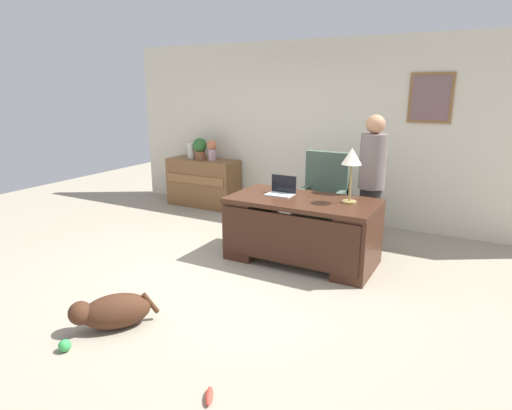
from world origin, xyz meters
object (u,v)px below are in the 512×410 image
(desk, at_px, (301,228))
(dog_lying, at_px, (112,311))
(potted_plant, at_px, (200,148))
(armchair, at_px, (322,201))
(dog_toy_ball, at_px, (65,346))
(vase_empty, at_px, (191,151))
(desk_lamp, at_px, (352,160))
(person_standing, at_px, (371,183))
(vase_with_flowers, at_px, (212,149))
(laptop, at_px, (282,190))
(credenza, at_px, (203,183))
(dog_toy_bone, at_px, (209,396))

(desk, distance_m, dog_lying, 2.32)
(desk, xyz_separation_m, potted_plant, (-2.52, 1.52, 0.60))
(armchair, relative_size, dog_toy_ball, 11.96)
(dog_lying, relative_size, vase_empty, 2.41)
(dog_lying, bearing_deg, desk_lamp, 58.77)
(person_standing, bearing_deg, vase_empty, 166.55)
(vase_with_flowers, bearing_deg, desk_lamp, -26.80)
(vase_empty, relative_size, dog_toy_ball, 2.70)
(armchair, height_order, desk_lamp, desk_lamp)
(laptop, bearing_deg, person_standing, 34.59)
(armchair, xyz_separation_m, potted_plant, (-2.44, 0.58, 0.50))
(vase_with_flowers, height_order, dog_toy_ball, vase_with_flowers)
(credenza, height_order, laptop, laptop)
(armchair, distance_m, laptop, 0.92)
(dog_lying, xyz_separation_m, dog_toy_ball, (-0.07, -0.43, -0.11))
(credenza, height_order, vase_with_flowers, vase_with_flowers)
(person_standing, relative_size, desk_lamp, 2.77)
(vase_empty, bearing_deg, vase_with_flowers, -0.00)
(vase_empty, distance_m, dog_toy_bone, 5.15)
(credenza, distance_m, dog_lying, 4.02)
(credenza, relative_size, dog_lying, 1.97)
(desk, relative_size, potted_plant, 4.75)
(laptop, relative_size, desk_lamp, 0.52)
(potted_plant, bearing_deg, desk, -31.06)
(dog_lying, height_order, vase_with_flowers, vase_with_flowers)
(desk_lamp, bearing_deg, dog_toy_bone, -92.86)
(laptop, xyz_separation_m, vase_with_flowers, (-1.97, 1.42, 0.19))
(potted_plant, bearing_deg, dog_toy_bone, -53.92)
(armchair, height_order, vase_empty, armchair)
(person_standing, xyz_separation_m, dog_toy_ball, (-1.52, -3.30, -0.83))
(potted_plant, bearing_deg, credenza, -1.57)
(dog_toy_bone, bearing_deg, armchair, 98.00)
(credenza, height_order, potted_plant, potted_plant)
(armchair, distance_m, dog_toy_ball, 3.64)
(desk, height_order, armchair, armchair)
(potted_plant, bearing_deg, desk_lamp, -24.93)
(desk, height_order, desk_lamp, desk_lamp)
(dog_lying, xyz_separation_m, desk_lamp, (1.36, 2.25, 1.09))
(credenza, xyz_separation_m, laptop, (2.17, -1.42, 0.41))
(armchair, xyz_separation_m, desk_lamp, (0.61, -0.83, 0.74))
(armchair, bearing_deg, person_standing, -17.08)
(armchair, xyz_separation_m, vase_empty, (-2.63, 0.58, 0.44))
(armchair, relative_size, dog_toy_bone, 6.46)
(desk, relative_size, armchair, 1.46)
(dog_toy_bone, bearing_deg, desk_lamp, 87.14)
(potted_plant, distance_m, dog_toy_ball, 4.51)
(desk, height_order, dog_toy_ball, desk)
(credenza, bearing_deg, dog_lying, -65.94)
(person_standing, relative_size, vase_empty, 6.45)
(dog_toy_ball, bearing_deg, dog_lying, 80.51)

